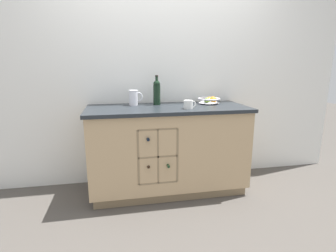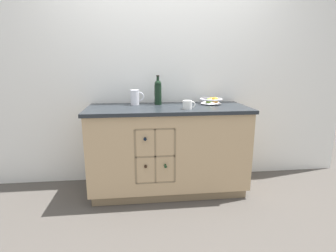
% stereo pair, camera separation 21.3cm
% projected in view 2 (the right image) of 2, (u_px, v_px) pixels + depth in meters
% --- Properties ---
extents(ground_plane, '(14.00, 14.00, 0.00)m').
position_uv_depth(ground_plane, '(168.00, 189.00, 2.88)').
color(ground_plane, '#4C4742').
extents(back_wall, '(4.40, 0.06, 2.55)m').
position_uv_depth(back_wall, '(164.00, 70.00, 2.96)').
color(back_wall, white).
rests_on(back_wall, ground_plane).
extents(kitchen_island, '(1.64, 0.68, 0.91)m').
position_uv_depth(kitchen_island, '(168.00, 149.00, 2.77)').
color(kitchen_island, '#8B7354').
rests_on(kitchen_island, ground_plane).
extents(fruit_bowl, '(0.24, 0.24, 0.08)m').
position_uv_depth(fruit_bowl, '(211.00, 100.00, 2.84)').
color(fruit_bowl, silver).
rests_on(fruit_bowl, kitchen_island).
extents(white_pitcher, '(0.15, 0.10, 0.16)m').
position_uv_depth(white_pitcher, '(135.00, 97.00, 2.79)').
color(white_pitcher, white).
rests_on(white_pitcher, kitchen_island).
extents(ceramic_mug, '(0.12, 0.09, 0.08)m').
position_uv_depth(ceramic_mug, '(188.00, 105.00, 2.54)').
color(ceramic_mug, white).
rests_on(ceramic_mug, kitchen_island).
extents(standing_wine_bottle, '(0.08, 0.08, 0.31)m').
position_uv_depth(standing_wine_bottle, '(158.00, 92.00, 2.79)').
color(standing_wine_bottle, black).
rests_on(standing_wine_bottle, kitchen_island).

